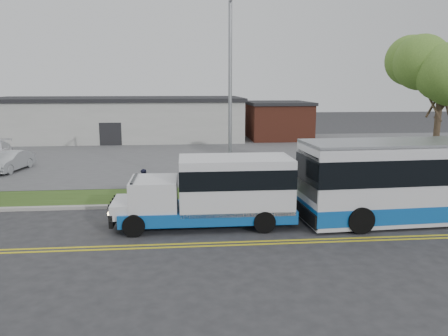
{
  "coord_description": "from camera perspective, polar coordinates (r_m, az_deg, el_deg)",
  "views": [
    {
      "loc": [
        0.67,
        -18.8,
        5.63
      ],
      "look_at": [
        2.64,
        2.15,
        1.6
      ],
      "focal_mm": 35.0,
      "sensor_mm": 36.0,
      "label": 1
    }
  ],
  "objects": [
    {
      "name": "transit_bus",
      "position": [
        20.58,
        26.76,
        -1.34
      ],
      "size": [
        12.28,
        3.46,
        3.37
      ],
      "rotation": [
        0.0,
        0.0,
        0.05
      ],
      "color": "silver",
      "rests_on": "ground"
    },
    {
      "name": "parking_lot",
      "position": [
        36.24,
        -6.37,
        1.92
      ],
      "size": [
        80.0,
        25.0,
        0.1
      ],
      "primitive_type": "cube",
      "color": "#4C4C4F",
      "rests_on": "ground"
    },
    {
      "name": "pedestrian",
      "position": [
        21.33,
        -10.48,
        -2.19
      ],
      "size": [
        0.69,
        0.61,
        1.58
      ],
      "primitive_type": "imported",
      "rotation": [
        0.0,
        0.0,
        3.66
      ],
      "color": "black",
      "rests_on": "verge"
    },
    {
      "name": "grocery_bag_left",
      "position": [
        21.27,
        -11.29,
        -4.0
      ],
      "size": [
        0.32,
        0.32,
        0.32
      ],
      "primitive_type": "sphere",
      "color": "white",
      "rests_on": "verge"
    },
    {
      "name": "tree_east",
      "position": [
        25.56,
        26.59,
        11.01
      ],
      "size": [
        5.2,
        5.2,
        8.33
      ],
      "color": "#3B2A20",
      "rests_on": "verge"
    },
    {
      "name": "streetlight_near",
      "position": [
        21.66,
        0.82,
        9.79
      ],
      "size": [
        0.35,
        1.53,
        9.5
      ],
      "color": "gray",
      "rests_on": "verge"
    },
    {
      "name": "ground",
      "position": [
        19.64,
        -7.13,
        -5.91
      ],
      "size": [
        140.0,
        140.0,
        0.0
      ],
      "primitive_type": "plane",
      "color": "#28282B",
      "rests_on": "ground"
    },
    {
      "name": "parked_car_a",
      "position": [
        31.52,
        -26.12,
        0.82
      ],
      "size": [
        2.07,
        4.14,
        1.3
      ],
      "primitive_type": "imported",
      "rotation": [
        0.0,
        0.0,
        -0.18
      ],
      "color": "#AAAEB1",
      "rests_on": "parking_lot"
    },
    {
      "name": "brick_wing",
      "position": [
        46.02,
        7.02,
        6.19
      ],
      "size": [
        6.3,
        7.3,
        3.9
      ],
      "color": "brown",
      "rests_on": "ground"
    },
    {
      "name": "lane_line_north",
      "position": [
        15.99,
        -7.53,
        -9.86
      ],
      "size": [
        70.0,
        0.12,
        0.01
      ],
      "primitive_type": "cube",
      "color": "gold",
      "rests_on": "ground"
    },
    {
      "name": "verge",
      "position": [
        22.42,
        -6.92,
        -3.65
      ],
      "size": [
        80.0,
        3.3,
        0.1
      ],
      "primitive_type": "cube",
      "color": "#304517",
      "rests_on": "ground"
    },
    {
      "name": "curb",
      "position": [
        20.68,
        -7.05,
        -4.83
      ],
      "size": [
        80.0,
        0.3,
        0.15
      ],
      "primitive_type": "cube",
      "color": "#9E9B93",
      "rests_on": "ground"
    },
    {
      "name": "grocery_bag_right",
      "position": [
        21.69,
        -9.57,
        -3.65
      ],
      "size": [
        0.32,
        0.32,
        0.32
      ],
      "primitive_type": "sphere",
      "color": "white",
      "rests_on": "verge"
    },
    {
      "name": "shuttle_bus",
      "position": [
        17.55,
        -0.87,
        -2.81
      ],
      "size": [
        7.3,
        2.49,
        2.79
      ],
      "rotation": [
        0.0,
        0.0,
        -0.0
      ],
      "color": "#0E4C9A",
      "rests_on": "ground"
    },
    {
      "name": "lane_line_south",
      "position": [
        15.71,
        -7.57,
        -10.25
      ],
      "size": [
        70.0,
        0.12,
        0.01
      ],
      "primitive_type": "cube",
      "color": "gold",
      "rests_on": "ground"
    },
    {
      "name": "commercial_building",
      "position": [
        46.41,
        -13.7,
        6.28
      ],
      "size": [
        25.4,
        10.4,
        4.35
      ],
      "color": "#9E9E99",
      "rests_on": "ground"
    }
  ]
}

